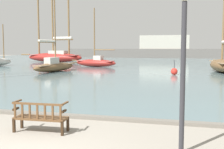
{
  "coord_description": "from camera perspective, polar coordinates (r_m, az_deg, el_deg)",
  "views": [
    {
      "loc": [
        3.67,
        -5.44,
        2.52
      ],
      "look_at": [
        -0.2,
        10.0,
        1.0
      ],
      "focal_mm": 45.0,
      "sensor_mm": 36.0,
      "label": 1
    }
  ],
  "objects": [
    {
      "name": "sailboat_mid_port",
      "position": [
        29.4,
        -11.63,
        1.84
      ],
      "size": [
        2.78,
        7.22,
        8.87
      ],
      "color": "brown",
      "rests_on": "harbor_water"
    },
    {
      "name": "sailboat_mid_starboard",
      "position": [
        30.63,
        21.51,
        1.96
      ],
      "size": [
        2.62,
        8.17,
        9.77
      ],
      "color": "brown",
      "rests_on": "harbor_water"
    },
    {
      "name": "park_bench",
      "position": [
        8.73,
        -14.36,
        -8.3
      ],
      "size": [
        1.62,
        0.58,
        0.92
      ],
      "color": "#322113",
      "rests_on": "ground"
    },
    {
      "name": "sailboat_far_starboard",
      "position": [
        49.08,
        -11.54,
        3.9
      ],
      "size": [
        12.22,
        4.17,
        14.17
      ],
      "color": "maroon",
      "rests_on": "harbor_water"
    },
    {
      "name": "quay_edge_kerb",
      "position": [
        10.29,
        -7.35,
        -8.43
      ],
      "size": [
        40.0,
        0.3,
        0.12
      ],
      "primitive_type": "cube",
      "color": "slate",
      "rests_on": "ground"
    },
    {
      "name": "channel_buoy",
      "position": [
        25.95,
        12.52,
        0.62
      ],
      "size": [
        0.61,
        0.61,
        1.31
      ],
      "color": "red",
      "rests_on": "harbor_water"
    },
    {
      "name": "far_breakwater",
      "position": [
        68.18,
        10.93,
        4.69
      ],
      "size": [
        49.06,
        2.4,
        5.46
      ],
      "color": "#66605B",
      "rests_on": "ground"
    },
    {
      "name": "harbor_water",
      "position": [
        49.64,
        9.84,
        2.51
      ],
      "size": [
        100.0,
        80.0,
        0.08
      ],
      "primitive_type": "cube",
      "color": "slate",
      "rests_on": "ground"
    },
    {
      "name": "sailboat_outer_starboard",
      "position": [
        36.6,
        -3.34,
        2.55
      ],
      "size": [
        6.59,
        2.71,
        7.52
      ],
      "color": "maroon",
      "rests_on": "harbor_water"
    },
    {
      "name": "lamp_post",
      "position": [
        6.74,
        14.3,
        3.95
      ],
      "size": [
        0.28,
        0.28,
        3.85
      ],
      "color": "#2D2D33",
      "rests_on": "ground"
    }
  ]
}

